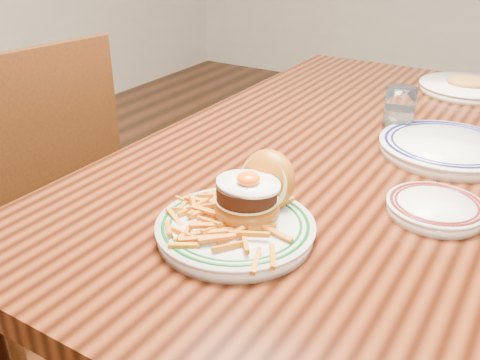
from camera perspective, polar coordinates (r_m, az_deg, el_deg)
The scene contains 7 objects.
table at distance 1.32m, azimuth 10.59°, elevation 0.21°, with size 0.85×1.60×0.75m.
chair_left at distance 1.66m, azimuth -21.27°, elevation -1.44°, with size 0.50×0.50×0.95m.
main_plate at distance 0.90m, azimuth 0.11°, elevation -3.71°, with size 0.27×0.28×0.13m.
side_plate at distance 1.02m, azimuth 20.15°, elevation -2.74°, with size 0.17×0.18×0.03m.
rear_plate at distance 1.29m, azimuth 21.19°, elevation 3.30°, with size 0.30×0.30×0.03m.
water_glass at distance 1.38m, azimuth 16.60°, elevation 6.92°, with size 0.07×0.07×0.11m.
far_plate at distance 1.78m, azimuth 23.03°, elevation 9.11°, with size 0.28×0.28×0.05m.
Camera 1 is at (0.41, -1.12, 1.23)m, focal length 40.00 mm.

